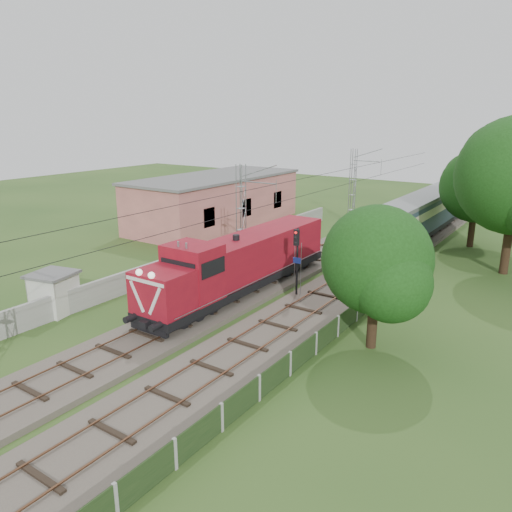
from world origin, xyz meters
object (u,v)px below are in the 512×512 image
Objects in this scene: coach_rake at (490,177)px; relay_hut at (54,293)px; signal_post at (297,251)px; locomotive at (241,262)px.

coach_rake reaches higher than relay_hut.
coach_rake is 54.88m from signal_post.
signal_post is at bearing -91.73° from coach_rake.
coach_rake is 30.94× the size of relay_hut.
coach_rake is at bearing 79.18° from relay_hut.
locomotive is 0.19× the size of coach_rake.
locomotive is 3.74m from signal_post.
relay_hut is (-7.40, -8.67, -0.97)m from locomotive.
locomotive is 56.44m from coach_rake.
signal_post is 1.61× the size of relay_hut.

